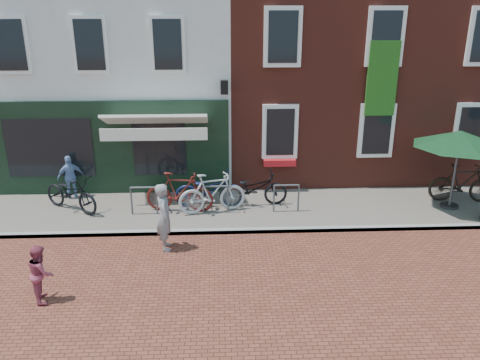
{
  "coord_description": "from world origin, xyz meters",
  "views": [
    {
      "loc": [
        -1.39,
        -11.42,
        5.61
      ],
      "look_at": [
        -0.83,
        0.87,
        1.19
      ],
      "focal_mm": 36.16,
      "sensor_mm": 36.0,
      "label": 1
    }
  ],
  "objects_px": {
    "woman": "(164,217)",
    "bicycle_3": "(212,193)",
    "parasol": "(460,136)",
    "bicycle_4": "(253,188)",
    "bicycle_5": "(462,183)",
    "bicycle_0": "(71,193)",
    "bicycle_1": "(179,192)",
    "boy": "(41,273)",
    "cafe_person": "(71,177)",
    "bicycle_2": "(209,189)"
  },
  "relations": [
    {
      "from": "parasol",
      "to": "boy",
      "type": "xyz_separation_m",
      "value": [
        -10.3,
        -4.1,
        -1.64
      ]
    },
    {
      "from": "woman",
      "to": "bicycle_0",
      "type": "relative_size",
      "value": 0.85
    },
    {
      "from": "parasol",
      "to": "bicycle_5",
      "type": "relative_size",
      "value": 1.33
    },
    {
      "from": "bicycle_1",
      "to": "bicycle_5",
      "type": "relative_size",
      "value": 1.0
    },
    {
      "from": "cafe_person",
      "to": "bicycle_1",
      "type": "bearing_deg",
      "value": 131.94
    },
    {
      "from": "bicycle_0",
      "to": "boy",
      "type": "bearing_deg",
      "value": -138.57
    },
    {
      "from": "bicycle_4",
      "to": "bicycle_5",
      "type": "xyz_separation_m",
      "value": [
        6.23,
        0.01,
        0.06
      ]
    },
    {
      "from": "parasol",
      "to": "bicycle_1",
      "type": "distance_m",
      "value": 7.99
    },
    {
      "from": "parasol",
      "to": "bicycle_3",
      "type": "relative_size",
      "value": 1.33
    },
    {
      "from": "bicycle_3",
      "to": "bicycle_5",
      "type": "distance_m",
      "value": 7.44
    },
    {
      "from": "bicycle_3",
      "to": "bicycle_5",
      "type": "bearing_deg",
      "value": -100.42
    },
    {
      "from": "bicycle_0",
      "to": "bicycle_1",
      "type": "relative_size",
      "value": 1.03
    },
    {
      "from": "bicycle_5",
      "to": "bicycle_3",
      "type": "bearing_deg",
      "value": 100.98
    },
    {
      "from": "boy",
      "to": "bicycle_4",
      "type": "relative_size",
      "value": 0.61
    },
    {
      "from": "cafe_person",
      "to": "bicycle_4",
      "type": "relative_size",
      "value": 0.66
    },
    {
      "from": "woman",
      "to": "bicycle_1",
      "type": "relative_size",
      "value": 0.87
    },
    {
      "from": "woman",
      "to": "cafe_person",
      "type": "distance_m",
      "value": 4.57
    },
    {
      "from": "parasol",
      "to": "boy",
      "type": "height_order",
      "value": "parasol"
    },
    {
      "from": "boy",
      "to": "bicycle_0",
      "type": "bearing_deg",
      "value": -11.88
    },
    {
      "from": "boy",
      "to": "bicycle_2",
      "type": "xyz_separation_m",
      "value": [
        3.3,
        4.49,
        0.02
      ]
    },
    {
      "from": "cafe_person",
      "to": "boy",
      "type": "bearing_deg",
      "value": 71.76
    },
    {
      "from": "bicycle_0",
      "to": "woman",
      "type": "bearing_deg",
      "value": -95.02
    },
    {
      "from": "bicycle_0",
      "to": "bicycle_2",
      "type": "height_order",
      "value": "same"
    },
    {
      "from": "bicycle_3",
      "to": "bicycle_4",
      "type": "bearing_deg",
      "value": -82.91
    },
    {
      "from": "woman",
      "to": "bicycle_4",
      "type": "bearing_deg",
      "value": -54.03
    },
    {
      "from": "bicycle_1",
      "to": "woman",
      "type": "bearing_deg",
      "value": -177.42
    },
    {
      "from": "parasol",
      "to": "bicycle_2",
      "type": "relative_size",
      "value": 1.29
    },
    {
      "from": "cafe_person",
      "to": "bicycle_0",
      "type": "xyz_separation_m",
      "value": [
        0.28,
        -1.02,
        -0.14
      ]
    },
    {
      "from": "boy",
      "to": "bicycle_0",
      "type": "height_order",
      "value": "boy"
    },
    {
      "from": "boy",
      "to": "bicycle_3",
      "type": "xyz_separation_m",
      "value": [
        3.39,
        4.06,
        0.08
      ]
    },
    {
      "from": "boy",
      "to": "bicycle_1",
      "type": "height_order",
      "value": "bicycle_1"
    },
    {
      "from": "bicycle_4",
      "to": "parasol",
      "type": "bearing_deg",
      "value": -97.22
    },
    {
      "from": "woman",
      "to": "cafe_person",
      "type": "bearing_deg",
      "value": 33.95
    },
    {
      "from": "bicycle_1",
      "to": "bicycle_3",
      "type": "xyz_separation_m",
      "value": [
        0.93,
        -0.11,
        0.0
      ]
    },
    {
      "from": "bicycle_5",
      "to": "cafe_person",
      "type": "bearing_deg",
      "value": 93.08
    },
    {
      "from": "parasol",
      "to": "bicycle_4",
      "type": "xyz_separation_m",
      "value": [
        -5.72,
        0.41,
        -1.62
      ]
    },
    {
      "from": "bicycle_2",
      "to": "bicycle_5",
      "type": "distance_m",
      "value": 7.51
    },
    {
      "from": "cafe_person",
      "to": "bicycle_0",
      "type": "relative_size",
      "value": 0.66
    },
    {
      "from": "bicycle_3",
      "to": "cafe_person",
      "type": "bearing_deg",
      "value": 58.58
    },
    {
      "from": "boy",
      "to": "bicycle_4",
      "type": "xyz_separation_m",
      "value": [
        4.58,
        4.52,
        0.02
      ]
    },
    {
      "from": "parasol",
      "to": "bicycle_5",
      "type": "xyz_separation_m",
      "value": [
        0.52,
        0.42,
        -1.57
      ]
    },
    {
      "from": "boy",
      "to": "bicycle_2",
      "type": "distance_m",
      "value": 5.58
    },
    {
      "from": "parasol",
      "to": "bicycle_2",
      "type": "xyz_separation_m",
      "value": [
        -7.0,
        0.39,
        -1.62
      ]
    },
    {
      "from": "woman",
      "to": "bicycle_0",
      "type": "bearing_deg",
      "value": 41.84
    },
    {
      "from": "parasol",
      "to": "bicycle_0",
      "type": "relative_size",
      "value": 1.29
    },
    {
      "from": "bicycle_5",
      "to": "bicycle_0",
      "type": "bearing_deg",
      "value": 98.07
    },
    {
      "from": "parasol",
      "to": "cafe_person",
      "type": "height_order",
      "value": "parasol"
    },
    {
      "from": "bicycle_5",
      "to": "parasol",
      "type": "bearing_deg",
      "value": 136.83
    },
    {
      "from": "woman",
      "to": "bicycle_3",
      "type": "bearing_deg",
      "value": -40.23
    },
    {
      "from": "parasol",
      "to": "bicycle_5",
      "type": "height_order",
      "value": "parasol"
    }
  ]
}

